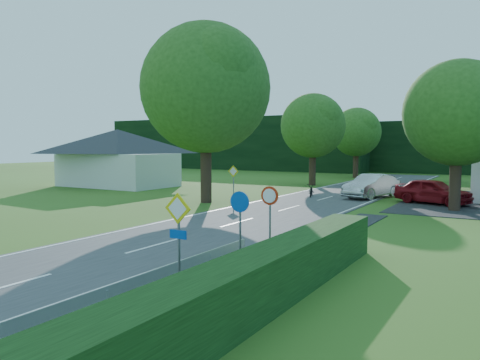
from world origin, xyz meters
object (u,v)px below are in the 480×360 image
Objects in this scene: motorcycle at (311,190)px; parked_car_red at (433,191)px; streetlight at (453,134)px; moving_car at (372,186)px.

motorcycle is 8.17m from parked_car_red.
parked_car_red is at bearing 153.33° from streetlight.
streetlight reaches higher than moving_car.
parked_car_red is at bearing -16.31° from motorcycle.
motorcycle is (-9.26, 0.39, -3.96)m from streetlight.
parked_car_red is (4.26, -1.43, -0.03)m from moving_car.
parked_car_red is (8.16, 0.16, 0.33)m from motorcycle.
parked_car_red is (-1.10, 0.55, -3.62)m from streetlight.
streetlight is 6.75m from moving_car.
moving_car is at bearing 159.74° from streetlight.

